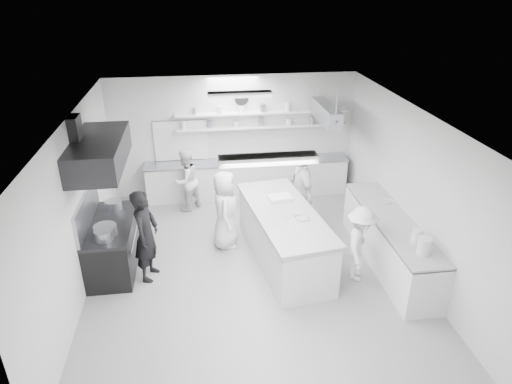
{
  "coord_description": "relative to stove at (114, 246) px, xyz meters",
  "views": [
    {
      "loc": [
        -0.9,
        -7.24,
        5.1
      ],
      "look_at": [
        0.17,
        0.6,
        1.32
      ],
      "focal_mm": 31.86,
      "sensor_mm": 36.0,
      "label": 1
    }
  ],
  "objects": [
    {
      "name": "bowl_island_a",
      "position": [
        3.52,
        -0.54,
        0.62
      ],
      "size": [
        0.26,
        0.26,
        0.06
      ],
      "primitive_type": "imported",
      "rotation": [
        0.0,
        0.0,
        0.03
      ],
      "color": "#999DA5",
      "rests_on": "prep_island"
    },
    {
      "name": "prep_island",
      "position": [
        3.25,
        -0.24,
        0.07
      ],
      "size": [
        1.45,
        2.94,
        1.04
      ],
      "primitive_type": "cube",
      "rotation": [
        0.0,
        0.0,
        0.15
      ],
      "color": "silver",
      "rests_on": "floor"
    },
    {
      "name": "ceiling",
      "position": [
        2.6,
        -0.4,
        2.56
      ],
      "size": [
        6.0,
        7.0,
        0.02
      ],
      "primitive_type": "cube",
      "color": "silver",
      "rests_on": "wall_back"
    },
    {
      "name": "pass_through_window",
      "position": [
        1.3,
        3.08,
        1.0
      ],
      "size": [
        1.3,
        0.04,
        1.0
      ],
      "primitive_type": "cube",
      "color": "black",
      "rests_on": "wall_back"
    },
    {
      "name": "cook_island_right",
      "position": [
        3.85,
        1.0,
        0.44
      ],
      "size": [
        0.58,
        1.09,
        1.77
      ],
      "primitive_type": "imported",
      "rotation": [
        0.0,
        0.0,
        -1.42
      ],
      "color": "silver",
      "rests_on": "floor"
    },
    {
      "name": "cook_island_left",
      "position": [
        2.17,
        0.48,
        0.37
      ],
      "size": [
        0.59,
        0.85,
        1.65
      ],
      "primitive_type": "imported",
      "rotation": [
        0.0,
        0.0,
        1.48
      ],
      "color": "silver",
      "rests_on": "floor"
    },
    {
      "name": "wall_right",
      "position": [
        5.6,
        -0.4,
        1.05
      ],
      "size": [
        0.04,
        7.0,
        3.0
      ],
      "primitive_type": "cube",
      "color": "beige",
      "rests_on": "floor"
    },
    {
      "name": "cook_back",
      "position": [
        1.37,
        2.23,
        0.3
      ],
      "size": [
        0.92,
        0.91,
        1.49
      ],
      "primitive_type": "imported",
      "rotation": [
        0.0,
        0.0,
        -2.4
      ],
      "color": "silver",
      "rests_on": "floor"
    },
    {
      "name": "floor",
      "position": [
        2.6,
        -0.4,
        -0.46
      ],
      "size": [
        6.0,
        7.0,
        0.02
      ],
      "primitive_type": "cube",
      "color": "gray",
      "rests_on": "ground"
    },
    {
      "name": "bowl_right",
      "position": [
        5.44,
        0.11,
        0.52
      ],
      "size": [
        0.26,
        0.26,
        0.06
      ],
      "primitive_type": "imported",
      "rotation": [
        0.0,
        0.0,
        0.11
      ],
      "color": "silver",
      "rests_on": "right_counter"
    },
    {
      "name": "wall_left",
      "position": [
        -0.4,
        -0.4,
        1.05
      ],
      "size": [
        0.04,
        7.0,
        3.0
      ],
      "primitive_type": "cube",
      "color": "beige",
      "rests_on": "floor"
    },
    {
      "name": "exhaust_hood",
      "position": [
        0.0,
        -0.0,
        1.9
      ],
      "size": [
        0.85,
        2.0,
        0.5
      ],
      "primitive_type": "cube",
      "color": "black",
      "rests_on": "wall_left"
    },
    {
      "name": "back_counter",
      "position": [
        2.9,
        2.8,
        0.01
      ],
      "size": [
        5.0,
        0.6,
        0.92
      ],
      "primitive_type": "cube",
      "color": "silver",
      "rests_on": "floor"
    },
    {
      "name": "light_fixture_rear",
      "position": [
        2.6,
        1.4,
        2.49
      ],
      "size": [
        1.3,
        0.25,
        0.1
      ],
      "primitive_type": "cube",
      "color": "silver",
      "rests_on": "ceiling"
    },
    {
      "name": "pot_rack",
      "position": [
        4.6,
        2.0,
        1.85
      ],
      "size": [
        0.3,
        1.6,
        0.4
      ],
      "primitive_type": "cube",
      "color": "#999DA5",
      "rests_on": "ceiling"
    },
    {
      "name": "wall_front",
      "position": [
        2.6,
        -3.9,
        1.05
      ],
      "size": [
        6.0,
        0.04,
        3.0
      ],
      "primitive_type": "cube",
      "color": "beige",
      "rests_on": "floor"
    },
    {
      "name": "wall_back",
      "position": [
        2.6,
        3.1,
        1.05
      ],
      "size": [
        6.0,
        0.04,
        3.0
      ],
      "primitive_type": "cube",
      "color": "beige",
      "rests_on": "floor"
    },
    {
      "name": "stove_pot",
      "position": [
        0.0,
        -0.43,
        0.57
      ],
      "size": [
        0.4,
        0.4,
        0.23
      ],
      "primitive_type": "cylinder",
      "color": "#999DA5",
      "rests_on": "stove"
    },
    {
      "name": "bowl_island_b",
      "position": [
        3.26,
        -0.42,
        0.62
      ],
      "size": [
        0.24,
        0.24,
        0.06
      ],
      "primitive_type": "imported",
      "rotation": [
        0.0,
        0.0,
        0.43
      ],
      "color": "silver",
      "rests_on": "prep_island"
    },
    {
      "name": "right_counter",
      "position": [
        5.25,
        -0.6,
        0.02
      ],
      "size": [
        0.74,
        3.3,
        0.94
      ],
      "primitive_type": "cube",
      "color": "silver",
      "rests_on": "floor"
    },
    {
      "name": "light_fixture_front",
      "position": [
        2.6,
        -2.2,
        2.49
      ],
      "size": [
        1.3,
        0.25,
        0.1
      ],
      "primitive_type": "cube",
      "color": "silver",
      "rests_on": "ceiling"
    },
    {
      "name": "wall_clock",
      "position": [
        2.8,
        3.06,
        2.0
      ],
      "size": [
        0.32,
        0.05,
        0.32
      ],
      "primitive_type": "cylinder",
      "rotation": [
        1.57,
        0.0,
        0.0
      ],
      "color": "white",
      "rests_on": "wall_back"
    },
    {
      "name": "stove",
      "position": [
        0.0,
        0.0,
        0.0
      ],
      "size": [
        0.8,
        1.8,
        0.9
      ],
      "primitive_type": "cube",
      "color": "black",
      "rests_on": "floor"
    },
    {
      "name": "shelf_lower",
      "position": [
        3.3,
        2.97,
        1.3
      ],
      "size": [
        4.2,
        0.26,
        0.04
      ],
      "primitive_type": "cube",
      "color": "silver",
      "rests_on": "wall_back"
    },
    {
      "name": "shelf_upper",
      "position": [
        3.3,
        2.97,
        1.65
      ],
      "size": [
        4.2,
        0.26,
        0.04
      ],
      "primitive_type": "cube",
      "color": "silver",
      "rests_on": "wall_back"
    },
    {
      "name": "cook_right",
      "position": [
        4.5,
        -0.98,
        0.27
      ],
      "size": [
        0.88,
        1.07,
        1.45
      ],
      "primitive_type": "imported",
      "rotation": [
        0.0,
        0.0,
        1.14
      ],
      "color": "silver",
      "rests_on": "floor"
    },
    {
      "name": "cook_stove",
      "position": [
        0.69,
        -0.43,
        0.43
      ],
      "size": [
        0.58,
        0.73,
        1.76
      ],
      "primitive_type": "imported",
      "rotation": [
        0.0,
        0.0,
        1.3
      ],
      "color": "black",
      "rests_on": "floor"
    }
  ]
}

